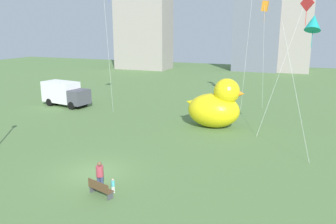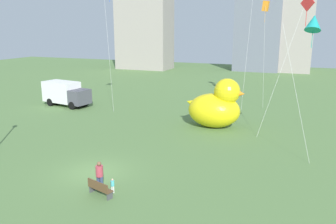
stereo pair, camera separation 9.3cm
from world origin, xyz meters
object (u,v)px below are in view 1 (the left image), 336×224
at_px(park_bench, 100,188).
at_px(kite_orange, 265,7).
at_px(kite_red, 305,10).
at_px(giant_inflatable_duck, 216,106).
at_px(person_adult, 100,174).
at_px(person_child, 113,185).
at_px(kite_teal, 313,23).
at_px(box_truck, 65,94).

relative_size(park_bench, kite_orange, 0.14).
bearing_deg(kite_orange, kite_red, -69.46).
bearing_deg(giant_inflatable_duck, kite_red, -11.06).
distance_m(person_adult, giant_inflatable_duck, 15.46).
bearing_deg(person_child, kite_orange, 79.17).
bearing_deg(person_child, kite_teal, 48.02).
relative_size(person_adult, kite_orange, 0.14).
bearing_deg(kite_red, kite_teal, -77.02).
distance_m(giant_inflatable_duck, kite_red, 11.03).
xyz_separation_m(giant_inflatable_duck, kite_orange, (2.71, 10.01, 9.33)).
bearing_deg(kite_teal, kite_orange, 109.03).
bearing_deg(giant_inflatable_duck, box_truck, 173.07).
height_order(park_bench, kite_teal, kite_teal).
relative_size(person_adult, box_truck, 0.28).
relative_size(giant_inflatable_duck, kite_red, 0.49).
bearing_deg(person_child, person_adult, 176.73).
xyz_separation_m(person_adult, kite_red, (9.94, 13.77, 9.46)).
height_order(person_adult, person_child, person_adult).
distance_m(giant_inflatable_duck, box_truck, 18.98).
xyz_separation_m(person_child, kite_orange, (4.82, 25.20, 10.84)).
height_order(giant_inflatable_duck, box_truck, giant_inflatable_duck).
bearing_deg(kite_orange, box_truck, -160.28).
distance_m(person_child, kite_teal, 17.12).
distance_m(kite_red, kite_orange, 12.18).
xyz_separation_m(box_truck, kite_red, (25.81, -3.65, 8.97)).
distance_m(park_bench, person_child, 0.76).
distance_m(box_truck, kite_red, 27.56).
height_order(park_bench, person_adult, person_adult).
height_order(park_bench, box_truck, box_truck).
height_order(park_bench, kite_red, kite_red).
distance_m(box_truck, kite_teal, 28.45).
bearing_deg(person_adult, kite_orange, 77.28).
xyz_separation_m(park_bench, kite_red, (9.55, 14.42, 9.94)).
height_order(box_truck, kite_red, kite_red).
bearing_deg(giant_inflatable_duck, kite_teal, -29.47).
xyz_separation_m(person_adult, person_child, (0.86, -0.05, -0.48)).
bearing_deg(kite_red, box_truck, 171.94).
bearing_deg(person_child, giant_inflatable_duck, 82.11).
bearing_deg(park_bench, kite_red, 56.47).
bearing_deg(person_adult, person_child, -3.27).
bearing_deg(kite_red, person_adult, -125.83).
height_order(giant_inflatable_duck, kite_orange, kite_orange).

